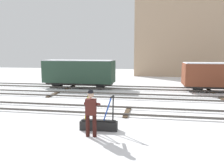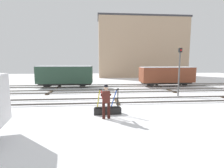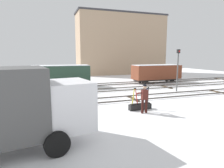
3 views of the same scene
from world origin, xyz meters
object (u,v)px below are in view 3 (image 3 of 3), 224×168
object	(u,v)px
delivery_truck	(8,107)
freight_car_far_end	(61,75)
rail_worker	(144,97)
switch_lever_frame	(140,106)
freight_car_mid_siding	(156,72)
signal_post	(178,66)

from	to	relation	value
delivery_truck	freight_car_far_end	distance (m)	14.15
rail_worker	switch_lever_frame	bearing A→B (deg)	78.75
switch_lever_frame	freight_car_mid_siding	bearing A→B (deg)	51.46
freight_car_far_end	rail_worker	bearing A→B (deg)	-69.12
signal_post	freight_car_mid_siding	bearing A→B (deg)	77.08
signal_post	freight_car_far_end	xyz separation A→B (m)	(-10.49, 5.88, -1.06)
delivery_truck	freight_car_far_end	bearing A→B (deg)	68.34
rail_worker	delivery_truck	size ratio (longest dim) A/B	0.30
delivery_truck	freight_car_mid_siding	bearing A→B (deg)	33.12
switch_lever_frame	delivery_truck	world-z (taller)	delivery_truck
freight_car_mid_siding	signal_post	bearing A→B (deg)	-103.93
switch_lever_frame	freight_car_far_end	size ratio (longest dim) A/B	0.25
rail_worker	delivery_truck	bearing A→B (deg)	-160.76
switch_lever_frame	signal_post	world-z (taller)	signal_post
switch_lever_frame	freight_car_mid_siding	distance (m)	12.99
rail_worker	delivery_truck	xyz separation A→B (m)	(-6.81, -2.69, 0.68)
delivery_truck	freight_car_mid_siding	world-z (taller)	delivery_truck
signal_post	freight_car_mid_siding	distance (m)	6.13
switch_lever_frame	signal_post	size ratio (longest dim) A/B	0.38
freight_car_mid_siding	delivery_truck	bearing A→B (deg)	-137.44
delivery_truck	signal_post	world-z (taller)	signal_post
rail_worker	signal_post	size ratio (longest dim) A/B	0.44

